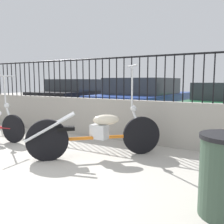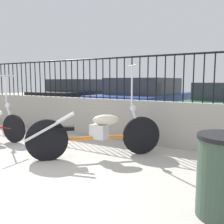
{
  "view_description": "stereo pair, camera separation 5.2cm",
  "coord_description": "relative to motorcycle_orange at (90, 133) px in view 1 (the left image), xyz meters",
  "views": [
    {
      "loc": [
        3.09,
        -1.69,
        1.28
      ],
      "look_at": [
        0.73,
        2.37,
        0.7
      ],
      "focal_mm": 40.0,
      "sensor_mm": 36.0,
      "label": 1
    },
    {
      "loc": [
        3.13,
        -1.66,
        1.28
      ],
      "look_at": [
        0.73,
        2.37,
        0.7
      ],
      "focal_mm": 40.0,
      "sensor_mm": 36.0,
      "label": 2
    }
  ],
  "objects": [
    {
      "name": "low_wall",
      "position": [
        -0.71,
        1.38,
        0.03
      ],
      "size": [
        8.96,
        0.18,
        0.89
      ],
      "color": "#9E998E",
      "rests_on": "ground_plane"
    },
    {
      "name": "car_black",
      "position": [
        -3.51,
        4.42,
        0.27
      ],
      "size": [
        1.85,
        4.39,
        1.35
      ],
      "rotation": [
        0.0,
        0.0,
        1.6
      ],
      "color": "black",
      "rests_on": "ground_plane"
    },
    {
      "name": "car_blue",
      "position": [
        -0.62,
        3.82,
        0.28
      ],
      "size": [
        2.05,
        4.15,
        1.37
      ],
      "rotation": [
        0.0,
        0.0,
        1.53
      ],
      "color": "black",
      "rests_on": "ground_plane"
    },
    {
      "name": "motorcycle_orange",
      "position": [
        0.0,
        0.0,
        0.0
      ],
      "size": [
        1.75,
        1.66,
        1.56
      ],
      "rotation": [
        0.0,
        0.0,
        0.76
      ],
      "color": "black",
      "rests_on": "ground_plane"
    },
    {
      "name": "fence_railing",
      "position": [
        -0.71,
        1.38,
        1.06
      ],
      "size": [
        8.96,
        0.04,
        0.91
      ],
      "color": "black",
      "rests_on": "low_wall"
    }
  ]
}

